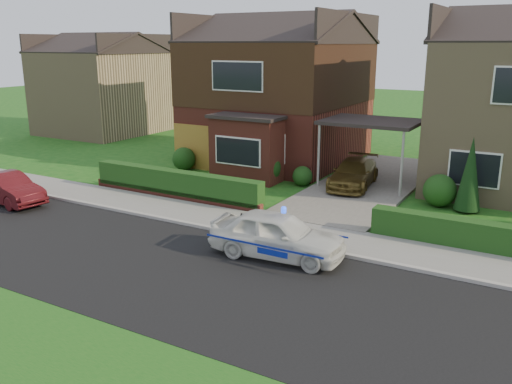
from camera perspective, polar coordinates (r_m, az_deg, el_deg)
The scene contains 23 objects.
ground at distance 13.76m, azimuth -3.15°, elevation -9.49°, with size 120.00×120.00×0.00m, color #164F15.
road at distance 13.76m, azimuth -3.15°, elevation -9.49°, with size 60.00×6.00×0.02m, color black.
kerb at distance 16.18m, azimuth 2.74°, elevation -5.35°, with size 60.00×0.16×0.12m, color #9E9993.
sidewalk at distance 17.06m, azimuth 4.36°, elevation -4.29°, with size 60.00×2.00×0.10m, color slate.
driveway at distance 23.22m, azimuth 11.74°, elevation 0.80°, with size 3.80×12.00×0.12m, color #666059.
house_left at distance 27.49m, azimuth 2.44°, elevation 11.27°, with size 7.50×9.53×7.25m.
carport_link at distance 22.68m, azimuth 12.06°, elevation 7.13°, with size 3.80×3.00×2.77m.
garage_door at distance 25.81m, azimuth -6.58°, elevation 4.73°, with size 2.20×0.10×2.10m, color brown.
dwarf_wall at distance 20.95m, azimuth -8.63°, elevation -0.30°, with size 7.70×0.25×0.36m, color maroon.
hedge_left at distance 21.12m, azimuth -8.35°, elevation -0.67°, with size 7.50×0.55×0.90m, color black.
hedge_right at distance 16.85m, azimuth 24.50°, elevation -6.14°, with size 7.50×0.55×0.80m, color black.
shrub_left_far at distance 25.70m, azimuth -7.61°, elevation 3.49°, with size 1.08×1.08×1.08m, color black.
shrub_left_mid at distance 23.10m, azimuth 1.01°, elevation 2.58°, with size 1.32×1.32×1.32m, color black.
shrub_left_near at distance 22.71m, azimuth 4.92°, elevation 1.68°, with size 0.84×0.84×0.84m, color black.
shrub_right_near at distance 20.83m, azimuth 18.78°, elevation 0.15°, with size 1.20×1.20×1.20m, color black.
conifer_a at distance 20.32m, azimuth 21.59°, elevation 1.55°, with size 0.90×0.90×2.60m, color black.
neighbour_left at distance 37.81m, azimuth -15.81°, elevation 10.00°, with size 6.50×7.00×5.20m, color #9F8661.
police_car at distance 15.05m, azimuth 2.26°, elevation -4.57°, with size 3.50×3.92×1.46m.
driveway_car at distance 22.43m, azimuth 10.24°, elevation 1.96°, with size 1.53×3.76×1.09m, color brown.
street_car at distance 22.10m, azimuth -24.62°, elevation 0.30°, with size 3.41×1.19×1.12m, color #4C1015.
potted_plant_a at distance 23.46m, azimuth -13.75°, elevation 1.71°, with size 0.43×0.29×0.83m, color gray.
potted_plant_b at distance 23.34m, azimuth -13.44°, elevation 1.69°, with size 0.47×0.38×0.85m, color gray.
potted_plant_c at distance 23.69m, azimuth -2.70°, elevation 2.26°, with size 0.46×0.46×0.81m, color gray.
Camera 1 is at (6.84, -10.44, 5.79)m, focal length 38.00 mm.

